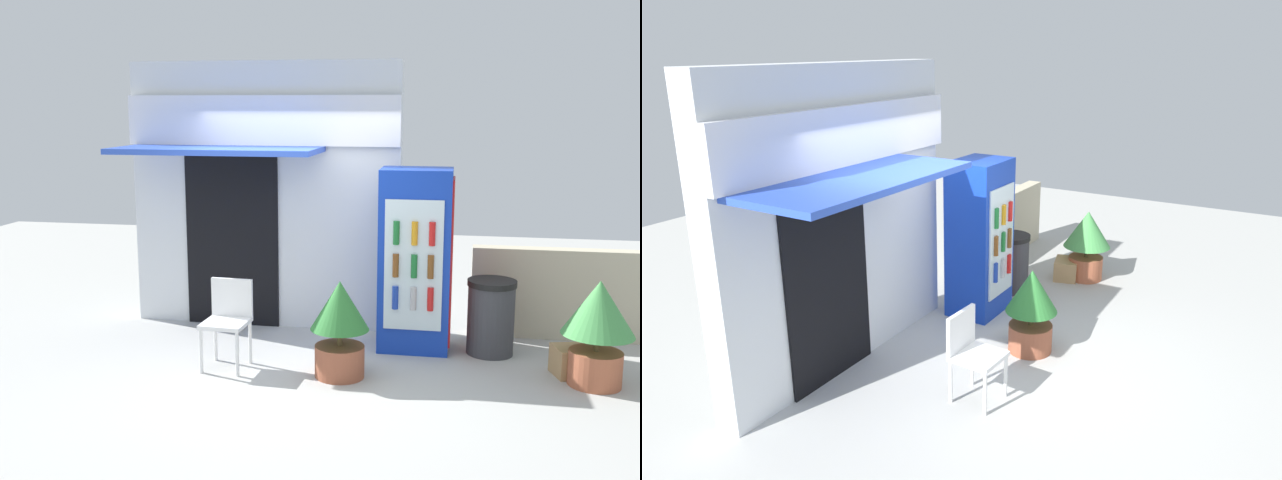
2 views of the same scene
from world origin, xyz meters
TOP-DOWN VIEW (x-y plane):
  - ground at (0.00, 0.00)m, footprint 16.00×16.00m
  - storefront_building at (-0.60, 1.47)m, footprint 3.12×1.25m
  - drink_cooler at (1.21, 0.87)m, footprint 0.76×0.63m
  - plastic_chair at (-0.57, -0.02)m, footprint 0.45×0.45m
  - potted_plant_near_shop at (0.56, -0.11)m, footprint 0.56×0.56m
  - potted_plant_curbside at (2.92, 0.10)m, footprint 0.66×0.66m
  - trash_bin at (2.00, 0.84)m, footprint 0.50×0.50m
  - stone_boundary_wall at (3.05, 1.53)m, footprint 2.49×0.21m
  - cardboard_box at (2.78, 0.33)m, footprint 0.48×0.41m

SIDE VIEW (x-z plane):
  - ground at x=0.00m, z-range 0.00..0.00m
  - cardboard_box at x=2.78m, z-range 0.00..0.28m
  - trash_bin at x=2.00m, z-range 0.00..0.79m
  - stone_boundary_wall at x=3.05m, z-range 0.00..1.01m
  - plastic_chair at x=-0.57m, z-range 0.08..0.94m
  - potted_plant_near_shop at x=0.56m, z-range 0.06..0.99m
  - potted_plant_curbside at x=2.92m, z-range 0.09..1.09m
  - drink_cooler at x=1.21m, z-range 0.00..1.92m
  - storefront_building at x=-0.60m, z-range 0.05..3.10m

